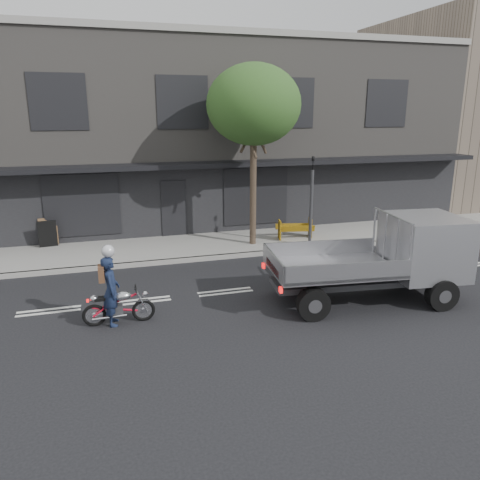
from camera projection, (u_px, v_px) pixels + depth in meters
name	position (u px, v px, depth m)	size (l,w,h in m)	color
ground	(225.00, 292.00, 13.60)	(80.00, 80.00, 0.00)	black
sidewalk	(194.00, 246.00, 17.92)	(32.00, 3.20, 0.15)	gray
kerb	(203.00, 258.00, 16.44)	(32.00, 0.20, 0.15)	gray
building_main	(166.00, 134.00, 22.97)	(26.00, 10.00, 8.00)	slate
street_tree	(254.00, 105.00, 16.67)	(3.40, 3.40, 6.74)	#382B21
traffic_light_pole	(311.00, 206.00, 17.40)	(0.12, 0.12, 3.50)	#2D2D30
motorcycle	(119.00, 306.00, 11.48)	(1.76, 0.51, 0.90)	black
rider	(111.00, 291.00, 11.34)	(0.63, 0.42, 1.74)	#151F3A
flatbed_ute	(408.00, 250.00, 12.82)	(5.44, 2.68, 2.43)	black
construction_barrier	(297.00, 229.00, 18.54)	(1.42, 0.57, 0.80)	#FFB20D
sandwich_board	(48.00, 234.00, 17.39)	(0.66, 0.44, 1.04)	black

